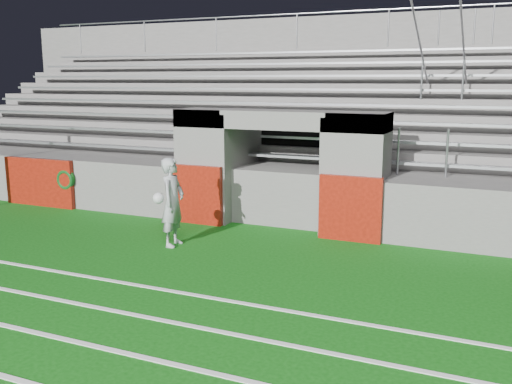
% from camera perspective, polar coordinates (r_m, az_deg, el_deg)
% --- Properties ---
extents(ground, '(90.00, 90.00, 0.00)m').
position_cam_1_polar(ground, '(9.95, -5.29, -7.98)').
color(ground, '#0D4F0E').
rests_on(ground, ground).
extents(stadium_structure, '(26.00, 8.48, 5.42)m').
position_cam_1_polar(stadium_structure, '(16.91, 7.86, 5.06)').
color(stadium_structure, '#5B5856').
rests_on(stadium_structure, ground).
extents(goalkeeper_with_ball, '(0.56, 0.69, 1.76)m').
position_cam_1_polar(goalkeeper_with_ball, '(11.37, -8.35, -1.00)').
color(goalkeeper_with_ball, '#9EA2A7').
rests_on(goalkeeper_with_ball, ground).
extents(hose_coil, '(0.53, 0.15, 0.55)m').
position_cam_1_polar(hose_coil, '(15.30, -18.49, 1.22)').
color(hose_coil, '#0D430F').
rests_on(hose_coil, ground).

